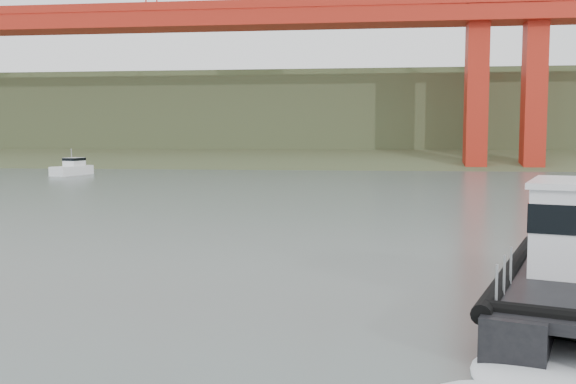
# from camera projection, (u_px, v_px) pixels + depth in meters

# --- Properties ---
(ground) EXTENTS (400.00, 400.00, 0.00)m
(ground) POSITION_uv_depth(u_px,v_px,m) (296.00, 286.00, 20.96)
(ground) COLOR #4F5E5B
(ground) RESTS_ON ground
(headlands) EXTENTS (500.00, 105.36, 27.12)m
(headlands) POSITION_uv_depth(u_px,v_px,m) (355.00, 126.00, 144.48)
(headlands) COLOR #3F4E2C
(headlands) RESTS_ON ground
(motorboat) EXTENTS (3.21, 6.53, 3.44)m
(motorboat) POSITION_uv_depth(u_px,v_px,m) (73.00, 168.00, 80.58)
(motorboat) COLOR white
(motorboat) RESTS_ON ground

